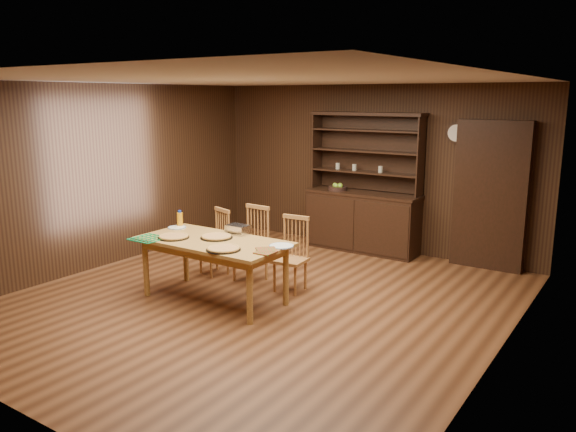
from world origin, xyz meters
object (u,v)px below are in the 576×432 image
Objects in this scene: dining_table at (214,247)px; chair_right at (293,251)px; china_hutch at (363,214)px; chair_left at (218,240)px; juice_bottle at (180,219)px; chair_center at (254,241)px.

chair_right is (0.56, 0.86, -0.17)m from dining_table.
dining_table is at bearing -98.62° from china_hutch.
china_hutch is at bearing 80.67° from chair_left.
juice_bottle reaches higher than dining_table.
chair_center reaches higher than juice_bottle.
chair_right is at bearing 22.45° from juice_bottle.
chair_left is 4.21× the size of juice_bottle.
juice_bottle is (-1.28, -2.74, 0.25)m from china_hutch.
chair_right is 4.39× the size of juice_bottle.
chair_center is 0.65m from chair_right.
chair_left is 0.96× the size of chair_right.
china_hutch reaches higher than chair_right.
chair_center is (0.57, 0.07, 0.05)m from chair_left.
chair_left is at bearing 176.24° from chair_right.
chair_left is at bearing 73.75° from juice_bottle.
china_hutch is 2.20m from chair_center.
chair_center is (-0.09, 0.90, -0.14)m from dining_table.
china_hutch is 2.17m from chair_right.
chair_center is 4.64× the size of juice_bottle.
juice_bottle is (-1.38, -0.57, 0.35)m from chair_right.
china_hutch is at bearing 78.77° from chair_center.
chair_right is at bearing -0.43° from chair_center.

